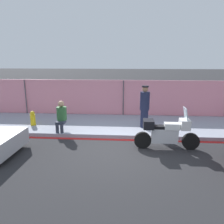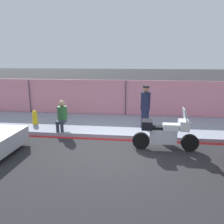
{
  "view_description": "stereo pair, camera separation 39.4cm",
  "coord_description": "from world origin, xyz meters",
  "views": [
    {
      "loc": [
        0.22,
        -7.04,
        3.16
      ],
      "look_at": [
        -0.41,
        1.74,
        0.98
      ],
      "focal_mm": 35.0,
      "sensor_mm": 36.0,
      "label": 1
    },
    {
      "loc": [
        0.61,
        -7.0,
        3.16
      ],
      "look_at": [
        -0.41,
        1.74,
        0.98
      ],
      "focal_mm": 35.0,
      "sensor_mm": 36.0,
      "label": 2
    }
  ],
  "objects": [
    {
      "name": "ground_plane",
      "position": [
        0.0,
        0.0,
        0.0
      ],
      "size": [
        120.0,
        120.0,
        0.0
      ],
      "primitive_type": "plane",
      "color": "#262628"
    },
    {
      "name": "sidewalk",
      "position": [
        0.0,
        2.84,
        0.08
      ],
      "size": [
        40.01,
        3.28,
        0.16
      ],
      "color": "#8E93A3",
      "rests_on": "ground_plane"
    },
    {
      "name": "curb_paint_stripe",
      "position": [
        0.0,
        1.11,
        0.0
      ],
      "size": [
        40.01,
        0.18,
        0.01
      ],
      "color": "red",
      "rests_on": "ground_plane"
    },
    {
      "name": "storefront_fence",
      "position": [
        0.0,
        4.57,
        1.01
      ],
      "size": [
        38.01,
        0.17,
        2.03
      ],
      "color": "pink",
      "rests_on": "ground_plane"
    },
    {
      "name": "motorcycle",
      "position": [
        1.6,
        0.37,
        0.62
      ],
      "size": [
        2.29,
        0.5,
        1.52
      ],
      "rotation": [
        0.0,
        0.0,
        0.0
      ],
      "color": "black",
      "rests_on": "ground_plane"
    },
    {
      "name": "officer_standing",
      "position": [
        0.97,
        2.34,
        1.11
      ],
      "size": [
        0.41,
        0.41,
        1.85
      ],
      "color": "#191E38",
      "rests_on": "sidewalk"
    },
    {
      "name": "person_seated_on_curb",
      "position": [
        -2.54,
        1.65,
        0.85
      ],
      "size": [
        0.42,
        0.67,
        1.27
      ],
      "color": "#2D3342",
      "rests_on": "sidewalk"
    },
    {
      "name": "fire_hydrant",
      "position": [
        -4.09,
        2.3,
        0.48
      ],
      "size": [
        0.23,
        0.29,
        0.66
      ],
      "color": "gold",
      "rests_on": "sidewalk"
    }
  ]
}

